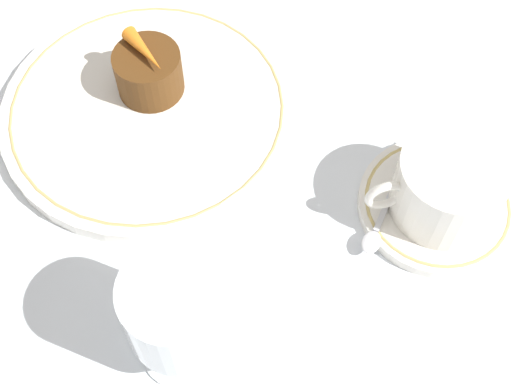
{
  "coord_description": "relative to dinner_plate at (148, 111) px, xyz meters",
  "views": [
    {
      "loc": [
        -0.04,
        0.37,
        0.53
      ],
      "look_at": [
        -0.09,
        0.08,
        0.04
      ],
      "focal_mm": 50.0,
      "sensor_mm": 36.0,
      "label": 1
    }
  ],
  "objects": [
    {
      "name": "dinner_plate",
      "position": [
        0.0,
        0.0,
        0.0
      ],
      "size": [
        0.27,
        0.27,
        0.01
      ],
      "color": "white",
      "rests_on": "ground_plane"
    },
    {
      "name": "carrot_garnish",
      "position": [
        -0.01,
        -0.02,
        0.06
      ],
      "size": [
        0.04,
        0.05,
        0.01
      ],
      "color": "orange",
      "rests_on": "dessert_cake"
    },
    {
      "name": "wine_glass",
      "position": [
        -0.0,
        0.23,
        0.06
      ],
      "size": [
        0.08,
        0.08,
        0.11
      ],
      "color": "silver",
      "rests_on": "ground_plane"
    },
    {
      "name": "coffee_cup",
      "position": [
        -0.23,
        0.15,
        0.03
      ],
      "size": [
        0.12,
        0.09,
        0.06
      ],
      "color": "white",
      "rests_on": "saucer"
    },
    {
      "name": "spoon",
      "position": [
        -0.18,
        0.14,
        0.0
      ],
      "size": [
        0.08,
        0.11,
        0.0
      ],
      "color": "silver",
      "rests_on": "saucer"
    },
    {
      "name": "dessert_cake",
      "position": [
        -0.01,
        -0.02,
        0.03
      ],
      "size": [
        0.06,
        0.06,
        0.04
      ],
      "color": "#563314",
      "rests_on": "dinner_plate"
    },
    {
      "name": "ground_plane",
      "position": [
        0.02,
        0.04,
        -0.01
      ],
      "size": [
        3.0,
        3.0,
        0.0
      ],
      "primitive_type": "plane",
      "color": "white"
    },
    {
      "name": "saucer",
      "position": [
        -0.23,
        0.15,
        -0.0
      ],
      "size": [
        0.13,
        0.13,
        0.01
      ],
      "color": "white",
      "rests_on": "ground_plane"
    }
  ]
}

